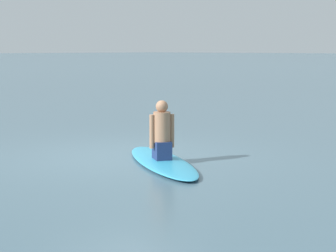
% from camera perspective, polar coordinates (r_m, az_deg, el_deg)
% --- Properties ---
extents(ground_plane, '(400.00, 400.00, 0.00)m').
position_cam_1_polar(ground_plane, '(9.99, -4.69, -3.10)').
color(ground_plane, slate).
extents(surfboard, '(2.10, 2.92, 0.08)m').
position_cam_1_polar(surfboard, '(9.32, -0.61, -3.60)').
color(surfboard, '#339EC6').
rests_on(surfboard, ground).
extents(person_paddler, '(0.40, 0.41, 0.97)m').
position_cam_1_polar(person_paddler, '(9.24, -0.62, -0.67)').
color(person_paddler, navy).
rests_on(person_paddler, surfboard).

